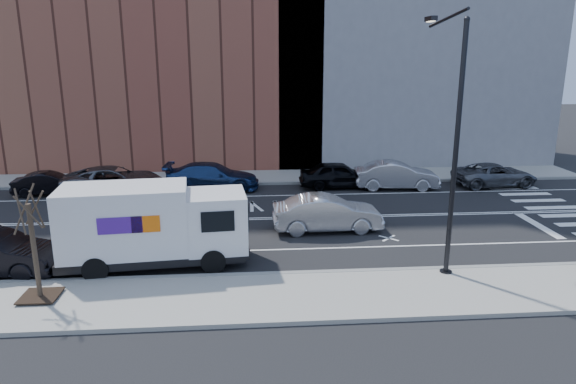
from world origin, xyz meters
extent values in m
plane|color=black|center=(0.00, 0.00, 0.00)|extent=(120.00, 120.00, 0.00)
cube|color=gray|center=(0.00, -8.80, 0.07)|extent=(44.00, 3.60, 0.15)
cube|color=gray|center=(0.00, 8.80, 0.07)|extent=(44.00, 3.60, 0.15)
cube|color=gray|center=(0.00, -7.00, 0.08)|extent=(44.00, 0.25, 0.17)
cube|color=gray|center=(0.00, 7.00, 0.08)|extent=(44.00, 0.25, 0.17)
cube|color=brown|center=(-8.00, 15.60, 11.00)|extent=(26.00, 10.00, 22.00)
cylinder|color=black|center=(7.00, -7.40, 4.50)|extent=(0.18, 0.18, 9.00)
cylinder|color=black|center=(7.00, -7.40, 0.10)|extent=(0.44, 0.44, 0.20)
sphere|color=black|center=(7.00, -7.40, 8.95)|extent=(0.20, 0.20, 0.20)
cylinder|color=black|center=(7.00, -5.70, 9.10)|extent=(0.11, 3.49, 0.48)
cube|color=black|center=(7.00, -4.00, 9.20)|extent=(0.25, 0.80, 0.18)
cube|color=#FFF2CC|center=(7.00, -4.00, 9.10)|extent=(0.18, 0.55, 0.03)
cube|color=black|center=(-7.00, -8.40, 0.23)|extent=(1.20, 1.20, 0.04)
cylinder|color=#382B1E|center=(-7.00, -8.40, 1.75)|extent=(0.16, 0.16, 3.20)
cylinder|color=#382B1E|center=(-6.75, -8.40, 3.15)|extent=(0.06, 0.80, 1.44)
cylinder|color=#382B1E|center=(-6.92, -8.16, 3.15)|extent=(0.81, 0.31, 1.19)
cylinder|color=#382B1E|center=(-7.20, -8.25, 3.15)|extent=(0.58, 0.76, 1.50)
cylinder|color=#382B1E|center=(-7.20, -8.55, 3.15)|extent=(0.47, 0.61, 1.37)
cylinder|color=#382B1E|center=(-6.92, -8.64, 3.15)|extent=(0.72, 0.29, 1.13)
cube|color=black|center=(-3.79, -5.60, 0.49)|extent=(6.98, 2.94, 0.33)
cube|color=silver|center=(-1.39, -5.37, 1.70)|extent=(2.41, 2.55, 2.19)
cube|color=black|center=(-0.28, -5.26, 2.02)|extent=(0.26, 2.02, 1.04)
cube|color=black|center=(-1.28, -6.56, 2.02)|extent=(1.20, 0.16, 0.77)
cube|color=black|center=(-1.51, -4.18, 2.02)|extent=(1.20, 0.16, 0.77)
cube|color=black|center=(-0.33, -5.26, 0.60)|extent=(0.37, 2.19, 0.38)
cube|color=silver|center=(-4.77, -5.70, 1.92)|extent=(4.81, 2.84, 2.52)
cube|color=#47198C|center=(-4.65, -6.92, 2.08)|extent=(1.53, 0.17, 0.60)
cube|color=orange|center=(-3.78, -6.83, 2.08)|extent=(0.98, 0.12, 0.60)
cube|color=#47198C|center=(-4.89, -4.47, 2.08)|extent=(1.53, 0.17, 0.60)
cube|color=orange|center=(-4.02, -4.39, 2.08)|extent=(0.98, 0.12, 0.60)
cylinder|color=black|center=(-1.51, -6.48, 0.46)|extent=(0.94, 0.39, 0.92)
cylinder|color=black|center=(-1.72, -4.30, 0.46)|extent=(0.94, 0.39, 0.92)
cylinder|color=black|center=(-5.65, -6.88, 0.46)|extent=(0.94, 0.39, 0.92)
cylinder|color=black|center=(-5.86, -4.70, 0.46)|extent=(0.94, 0.39, 0.92)
imported|color=black|center=(-11.65, 5.60, 0.66)|extent=(4.16, 1.87, 1.33)
imported|color=#56595F|center=(-8.00, 5.51, 0.81)|extent=(6.05, 3.29, 1.61)
imported|color=navy|center=(-2.33, 6.03, 0.81)|extent=(5.73, 2.64, 1.62)
imported|color=black|center=(5.34, 5.89, 0.81)|extent=(4.78, 1.94, 1.63)
imported|color=#B4B3B8|center=(8.80, 5.40, 0.83)|extent=(5.14, 2.14, 1.65)
imported|color=#52545A|center=(15.09, 5.60, 0.71)|extent=(5.24, 2.73, 1.41)
imported|color=#A5A5AA|center=(3.44, -2.00, 0.82)|extent=(5.03, 1.87, 1.64)
camera|label=1|loc=(-0.13, -24.31, 7.77)|focal=32.00mm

